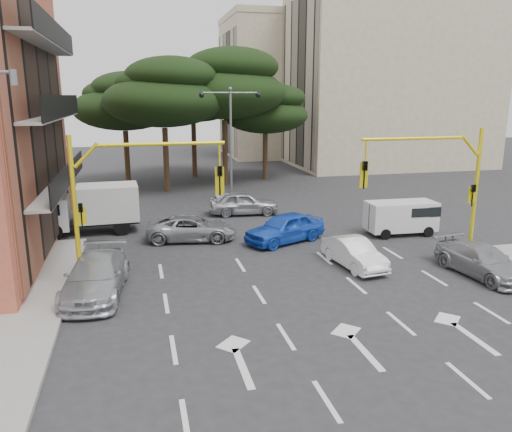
{
  "coord_description": "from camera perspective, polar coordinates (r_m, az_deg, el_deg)",
  "views": [
    {
      "loc": [
        -6.28,
        -17.23,
        7.4
      ],
      "look_at": [
        -0.68,
        5.96,
        1.6
      ],
      "focal_mm": 35.0,
      "sensor_mm": 36.0,
      "label": 1
    }
  ],
  "objects": [
    {
      "name": "median_strip",
      "position": [
        34.61,
        -2.81,
        1.42
      ],
      "size": [
        1.4,
        6.0,
        0.15
      ],
      "primitive_type": "cube",
      "color": "gray",
      "rests_on": "ground"
    },
    {
      "name": "apartment_beige_near",
      "position": [
        55.82,
        15.01,
        15.22
      ],
      "size": [
        20.2,
        12.15,
        18.7
      ],
      "color": "tan",
      "rests_on": "ground"
    },
    {
      "name": "street_lamp_center",
      "position": [
        33.88,
        -2.92,
        10.31
      ],
      "size": [
        4.16,
        0.36,
        7.77
      ],
      "color": "slate",
      "rests_on": "median_strip"
    },
    {
      "name": "box_truck_a",
      "position": [
        28.7,
        -18.43,
        0.72
      ],
      "size": [
        5.46,
        2.5,
        2.64
      ],
      "primitive_type": null,
      "rotation": [
        0.0,
        0.0,
        1.62
      ],
      "color": "white",
      "rests_on": "ground"
    },
    {
      "name": "ground",
      "position": [
        19.78,
        6.04,
        -8.39
      ],
      "size": [
        120.0,
        120.0,
        0.0
      ],
      "primitive_type": "plane",
      "color": "#28282B",
      "rests_on": "ground"
    },
    {
      "name": "car_silver_cross_a",
      "position": [
        26.22,
        -7.35,
        -1.39
      ],
      "size": [
        4.9,
        2.83,
        1.29
      ],
      "primitive_type": "imported",
      "rotation": [
        0.0,
        0.0,
        1.41
      ],
      "color": "#989BA0",
      "rests_on": "ground"
    },
    {
      "name": "van_white",
      "position": [
        28.15,
        16.21,
        -0.19
      ],
      "size": [
        3.75,
        1.81,
        1.85
      ],
      "primitive_type": null,
      "rotation": [
        0.0,
        0.0,
        -1.61
      ],
      "color": "silver",
      "rests_on": "ground"
    },
    {
      "name": "signal_mast_right",
      "position": [
        23.52,
        20.48,
        4.2
      ],
      "size": [
        5.79,
        0.37,
        6.0
      ],
      "color": "yellow",
      "rests_on": "ground"
    },
    {
      "name": "pine_right",
      "position": [
        44.67,
        1.16,
        12.14
      ],
      "size": [
        7.49,
        7.49,
        8.37
      ],
      "color": "#382616",
      "rests_on": "ground"
    },
    {
      "name": "signal_mast_left",
      "position": [
        19.55,
        -14.91,
        2.84
      ],
      "size": [
        5.79,
        0.37,
        6.0
      ],
      "color": "yellow",
      "rests_on": "ground"
    },
    {
      "name": "car_silver_cross_b",
      "position": [
        31.63,
        -1.44,
        1.51
      ],
      "size": [
        4.52,
        2.15,
        1.49
      ],
      "primitive_type": "imported",
      "rotation": [
        0.0,
        0.0,
        1.48
      ],
      "color": "#A1A3A9",
      "rests_on": "ground"
    },
    {
      "name": "pine_left_near",
      "position": [
        39.26,
        -10.46,
        13.74
      ],
      "size": [
        9.15,
        9.15,
        10.23
      ],
      "color": "#382616",
      "rests_on": "ground"
    },
    {
      "name": "car_white_hatch",
      "position": [
        22.45,
        11.14,
        -4.17
      ],
      "size": [
        1.79,
        3.92,
        1.25
      ],
      "primitive_type": "imported",
      "rotation": [
        0.0,
        0.0,
        0.13
      ],
      "color": "white",
      "rests_on": "ground"
    },
    {
      "name": "pine_left_far",
      "position": [
        43.2,
        -14.81,
        12.58
      ],
      "size": [
        8.32,
        8.32,
        9.3
      ],
      "color": "#382616",
      "rests_on": "ground"
    },
    {
      "name": "car_blue_compact",
      "position": [
        25.69,
        3.31,
        -1.35
      ],
      "size": [
        4.78,
        3.44,
        1.51
      ],
      "primitive_type": "imported",
      "rotation": [
        0.0,
        0.0,
        -1.15
      ],
      "color": "blue",
      "rests_on": "ground"
    },
    {
      "name": "pine_back",
      "position": [
        46.5,
        -7.19,
        13.81
      ],
      "size": [
        9.15,
        9.15,
        10.23
      ],
      "color": "#382616",
      "rests_on": "ground"
    },
    {
      "name": "car_silver_parked",
      "position": [
        23.02,
        24.4,
        -4.65
      ],
      "size": [
        2.31,
        4.66,
        1.3
      ],
      "primitive_type": "imported",
      "rotation": [
        0.0,
        0.0,
        0.11
      ],
      "color": "#919398",
      "rests_on": "ground"
    },
    {
      "name": "apartment_beige_far",
      "position": [
        64.19,
        3.99,
        14.48
      ],
      "size": [
        16.2,
        12.15,
        16.7
      ],
      "color": "tan",
      "rests_on": "ground"
    },
    {
      "name": "car_silver_wagon",
      "position": [
        19.93,
        -17.84,
        -6.55
      ],
      "size": [
        2.62,
        5.29,
        1.48
      ],
      "primitive_type": "imported",
      "rotation": [
        0.0,
        0.0,
        -0.11
      ],
      "color": "#A3A5AA",
      "rests_on": "ground"
    },
    {
      "name": "pine_center",
      "position": [
        41.85,
        -3.59,
        14.87
      ],
      "size": [
        9.98,
        9.98,
        11.16
      ],
      "color": "#382616",
      "rests_on": "ground"
    }
  ]
}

